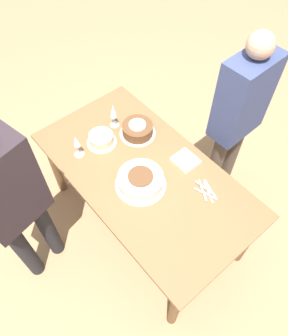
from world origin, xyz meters
TOP-DOWN VIEW (x-y plane):
  - ground_plane at (0.00, 0.00)m, footprint 12.00×12.00m
  - dining_table at (0.00, 0.00)m, footprint 1.65×0.89m
  - cake_center_white at (-0.06, 0.08)m, footprint 0.35×0.35m
  - cake_front_chocolate at (0.31, -0.20)m, footprint 0.27×0.27m
  - cake_back_decorated at (0.41, 0.07)m, footprint 0.22×0.22m
  - wine_glass_near at (0.43, 0.26)m, footprint 0.07×0.07m
  - wine_glass_far at (0.49, -0.12)m, footprint 0.07×0.07m
  - fork_pile at (-0.39, -0.22)m, footprint 0.20×0.13m
  - napkin_stack at (-0.12, -0.29)m, footprint 0.17×0.15m
  - person_cutting at (-0.14, -0.78)m, footprint 0.23×0.41m
  - person_watching at (0.24, 0.83)m, footprint 0.30×0.44m

SIDE VIEW (x-z plane):
  - ground_plane at x=0.00m, z-range 0.00..0.00m
  - dining_table at x=0.00m, z-range 0.27..1.00m
  - fork_pile at x=-0.39m, z-range 0.74..0.75m
  - napkin_stack at x=-0.12m, z-range 0.74..0.76m
  - cake_back_decorated at x=0.41m, z-range 0.74..0.82m
  - cake_front_chocolate at x=0.31m, z-range 0.73..0.84m
  - cake_center_white at x=-0.06m, z-range 0.73..0.84m
  - wine_glass_near at x=0.43m, z-range 0.77..0.97m
  - wine_glass_far at x=0.49m, z-range 0.77..0.99m
  - person_watching at x=0.24m, z-range 0.16..1.73m
  - person_cutting at x=-0.14m, z-range 0.16..1.73m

